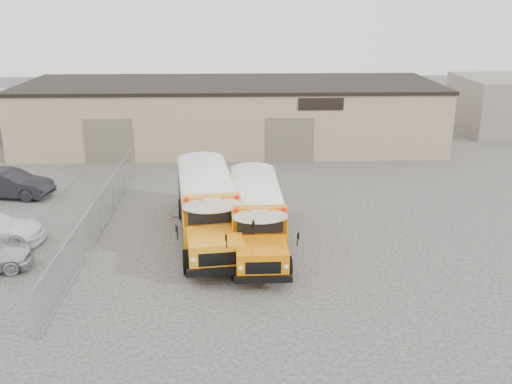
{
  "coord_description": "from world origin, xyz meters",
  "views": [
    {
      "loc": [
        0.52,
        -22.12,
        10.48
      ],
      "look_at": [
        1.37,
        3.97,
        1.6
      ],
      "focal_mm": 40.0,
      "sensor_mm": 36.0,
      "label": 1
    }
  ],
  "objects_px": {
    "school_bus_left": "(199,164)",
    "school_bus_right": "(251,173)",
    "tarp_bundle": "(229,255)",
    "car_dark": "(9,184)"
  },
  "relations": [
    {
      "from": "school_bus_right",
      "to": "school_bus_left",
      "type": "bearing_deg",
      "value": 153.29
    },
    {
      "from": "school_bus_left",
      "to": "school_bus_right",
      "type": "height_order",
      "value": "school_bus_left"
    },
    {
      "from": "tarp_bundle",
      "to": "school_bus_left",
      "type": "bearing_deg",
      "value": 100.15
    },
    {
      "from": "tarp_bundle",
      "to": "school_bus_right",
      "type": "bearing_deg",
      "value": 82.85
    },
    {
      "from": "car_dark",
      "to": "tarp_bundle",
      "type": "bearing_deg",
      "value": -118.22
    },
    {
      "from": "car_dark",
      "to": "school_bus_left",
      "type": "bearing_deg",
      "value": -77.75
    },
    {
      "from": "school_bus_left",
      "to": "tarp_bundle",
      "type": "height_order",
      "value": "school_bus_left"
    },
    {
      "from": "school_bus_right",
      "to": "tarp_bundle",
      "type": "relative_size",
      "value": 6.42
    },
    {
      "from": "school_bus_left",
      "to": "school_bus_right",
      "type": "relative_size",
      "value": 1.11
    },
    {
      "from": "school_bus_left",
      "to": "tarp_bundle",
      "type": "xyz_separation_m",
      "value": [
        1.79,
        -10.01,
        -0.94
      ]
    }
  ]
}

